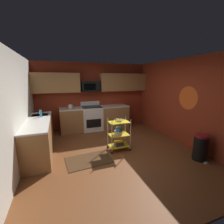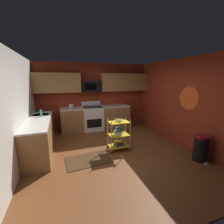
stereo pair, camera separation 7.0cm
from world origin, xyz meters
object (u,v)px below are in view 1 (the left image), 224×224
object	(u,v)px
book_stack	(119,143)
dish_soap_bottle	(41,113)
mixing_bowl_large	(118,133)
oven_range	(92,118)
rolling_cart	(119,135)
fruit_bowl	(119,120)
microwave	(90,87)
kettle	(70,106)
trash_can	(201,147)
mixing_bowl_small	(119,129)

from	to	relation	value
book_stack	dish_soap_bottle	xyz separation A→B (m)	(-2.04, 0.95, 0.83)
mixing_bowl_large	book_stack	xyz separation A→B (m)	(0.02, 0.00, -0.33)
mixing_bowl_large	dish_soap_bottle	size ratio (longest dim) A/B	1.26
mixing_bowl_large	book_stack	bearing A→B (deg)	0.00
oven_range	mixing_bowl_large	size ratio (longest dim) A/B	4.37
rolling_cart	fruit_bowl	size ratio (longest dim) A/B	3.36
microwave	dish_soap_bottle	size ratio (longest dim) A/B	3.50
oven_range	fruit_bowl	world-z (taller)	oven_range
kettle	dish_soap_bottle	size ratio (longest dim) A/B	1.32
rolling_cart	trash_can	xyz separation A→B (m)	(1.71, -1.19, -0.12)
rolling_cart	kettle	distance (m)	2.34
mixing_bowl_small	trash_can	distance (m)	2.11
microwave	fruit_bowl	bearing A→B (deg)	-80.72
fruit_bowl	microwave	bearing A→B (deg)	99.28
fruit_bowl	book_stack	size ratio (longest dim) A/B	1.09
oven_range	mixing_bowl_large	xyz separation A→B (m)	(0.32, -1.98, 0.04)
fruit_bowl	book_stack	world-z (taller)	fruit_bowl
book_stack	kettle	world-z (taller)	kettle
dish_soap_bottle	trash_can	size ratio (longest dim) A/B	0.30
mixing_bowl_small	book_stack	bearing A→B (deg)	-109.23
mixing_bowl_large	trash_can	world-z (taller)	trash_can
mixing_bowl_small	dish_soap_bottle	world-z (taller)	dish_soap_bottle
microwave	kettle	distance (m)	1.07
mixing_bowl_large	mixing_bowl_small	bearing A→B (deg)	41.29
book_stack	oven_range	bearing A→B (deg)	99.74
microwave	mixing_bowl_large	bearing A→B (deg)	-81.29
book_stack	microwave	bearing A→B (deg)	99.28
mixing_bowl_large	oven_range	bearing A→B (deg)	99.15
rolling_cart	trash_can	size ratio (longest dim) A/B	1.39
kettle	trash_can	bearing A→B (deg)	-48.09
microwave	oven_range	bearing A→B (deg)	-89.74
fruit_bowl	trash_can	size ratio (longest dim) A/B	0.41
microwave	book_stack	size ratio (longest dim) A/B	2.81
microwave	mixing_bowl_large	distance (m)	2.41
microwave	mixing_bowl_small	bearing A→B (deg)	-80.35
mixing_bowl_large	mixing_bowl_small	world-z (taller)	mixing_bowl_small
microwave	trash_can	size ratio (longest dim) A/B	1.06
microwave	mixing_bowl_large	world-z (taller)	microwave
oven_range	microwave	size ratio (longest dim) A/B	1.57
microwave	book_stack	bearing A→B (deg)	-80.72
mixing_bowl_small	fruit_bowl	bearing A→B (deg)	-109.23
rolling_cart	fruit_bowl	world-z (taller)	rolling_cart
microwave	mixing_bowl_small	size ratio (longest dim) A/B	3.85
oven_range	mixing_bowl_large	world-z (taller)	oven_range
rolling_cart	microwave	bearing A→B (deg)	99.28
oven_range	book_stack	xyz separation A→B (m)	(0.34, -1.98, -0.29)
fruit_bowl	dish_soap_bottle	world-z (taller)	dish_soap_bottle
microwave	rolling_cart	size ratio (longest dim) A/B	0.77
rolling_cart	mixing_bowl_large	size ratio (longest dim) A/B	3.63
mixing_bowl_large	mixing_bowl_small	distance (m)	0.11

